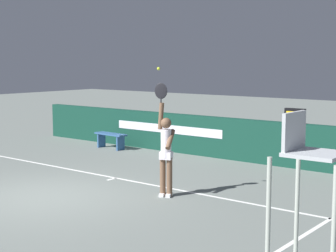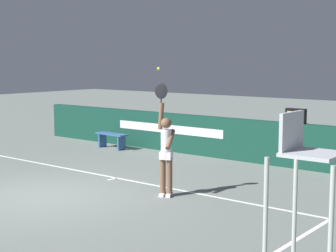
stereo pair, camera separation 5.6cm
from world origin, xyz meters
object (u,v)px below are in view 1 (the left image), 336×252
umpire_chair (310,196)px  courtside_bench_near (111,137)px  tennis_ball (159,69)px  speed_display (295,116)px  tennis_player (166,150)px

umpire_chair → courtside_bench_near: size_ratio=1.91×
umpire_chair → courtside_bench_near: umpire_chair is taller
tennis_ball → courtside_bench_near: 6.74m
speed_display → courtside_bench_near: (-6.11, -0.84, -1.05)m
speed_display → tennis_ball: size_ratio=8.28×
tennis_ball → courtside_bench_near: bearing=143.9°
speed_display → courtside_bench_near: size_ratio=0.45×
tennis_player → tennis_ball: bearing=-170.7°
courtside_bench_near → speed_display: bearing=7.8°
tennis_player → courtside_bench_near: size_ratio=1.96×
tennis_player → tennis_ball: (-0.17, -0.03, 1.72)m
speed_display → umpire_chair: (3.93, -8.13, 0.10)m
umpire_chair → tennis_ball: bearing=144.2°
courtside_bench_near → umpire_chair: bearing=-36.0°
umpire_chair → tennis_player: bearing=143.0°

